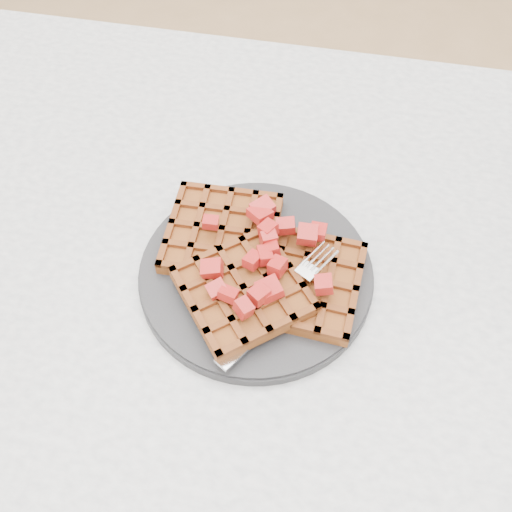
# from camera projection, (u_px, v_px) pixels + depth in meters

# --- Properties ---
(ground) EXTENTS (4.00, 4.00, 0.00)m
(ground) POSITION_uv_depth(u_px,v_px,m) (300.00, 463.00, 1.24)
(ground) COLOR tan
(ground) RESTS_ON ground
(table) EXTENTS (1.20, 0.80, 0.75)m
(table) POSITION_uv_depth(u_px,v_px,m) (333.00, 322.00, 0.72)
(table) COLOR silver
(table) RESTS_ON ground
(plate) EXTENTS (0.25, 0.25, 0.02)m
(plate) POSITION_uv_depth(u_px,v_px,m) (256.00, 273.00, 0.62)
(plate) COLOR black
(plate) RESTS_ON table
(waffles) EXTENTS (0.22, 0.22, 0.03)m
(waffles) POSITION_uv_depth(u_px,v_px,m) (255.00, 266.00, 0.60)
(waffles) COLOR brown
(waffles) RESTS_ON plate
(strawberry_pile) EXTENTS (0.15, 0.15, 0.02)m
(strawberry_pile) POSITION_uv_depth(u_px,v_px,m) (256.00, 248.00, 0.58)
(strawberry_pile) COLOR #8B0000
(strawberry_pile) RESTS_ON waffles
(fork) EXTENTS (0.11, 0.17, 0.02)m
(fork) POSITION_uv_depth(u_px,v_px,m) (286.00, 301.00, 0.58)
(fork) COLOR silver
(fork) RESTS_ON plate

